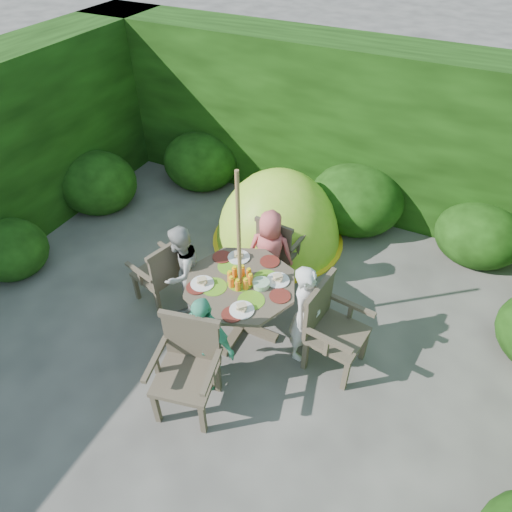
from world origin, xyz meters
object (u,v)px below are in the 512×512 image
at_px(garden_chair_left, 161,272).
at_px(garden_chair_back, 279,246).
at_px(child_right, 306,314).
at_px(parasol_pole, 240,260).
at_px(garden_chair_right, 331,327).
at_px(child_front, 204,342).
at_px(patio_table, 241,290).
at_px(dome_tent, 277,240).
at_px(garden_chair_front, 188,365).
at_px(child_left, 182,271).
at_px(child_back, 270,252).

relative_size(garden_chair_left, garden_chair_back, 1.03).
height_order(garden_chair_left, garden_chair_back, garden_chair_left).
distance_m(garden_chair_back, child_right, 1.37).
distance_m(parasol_pole, garden_chair_right, 1.21).
relative_size(child_right, child_front, 1.04).
distance_m(patio_table, garden_chair_left, 1.11).
bearing_deg(parasol_pole, patio_table, 12.89).
relative_size(garden_chair_right, dome_tent, 0.47).
distance_m(garden_chair_left, garden_chair_front, 1.52).
height_order(garden_chair_right, child_left, child_left).
relative_size(garden_chair_right, garden_chair_front, 1.00).
relative_size(patio_table, child_front, 1.07).
bearing_deg(child_left, parasol_pole, 88.60).
distance_m(parasol_pole, child_back, 0.94).
distance_m(patio_table, child_back, 0.80).
height_order(garden_chair_back, child_front, child_front).
bearing_deg(garden_chair_back, child_back, 96.48).
relative_size(garden_chair_front, child_right, 0.82).
relative_size(patio_table, garden_chair_back, 1.44).
bearing_deg(garden_chair_back, patio_table, 95.71).
bearing_deg(dome_tent, child_left, -119.32).
xyz_separation_m(parasol_pole, garden_chair_front, (-0.02, -1.09, -0.54)).
bearing_deg(garden_chair_front, garden_chair_left, 122.91).
bearing_deg(patio_table, child_left, -179.85).
relative_size(patio_table, garden_chair_right, 1.25).
xyz_separation_m(garden_chair_left, child_back, (1.10, 0.82, 0.10)).
bearing_deg(garden_chair_left, child_left, 108.83).
xyz_separation_m(parasol_pole, garden_chair_back, (-0.01, 1.10, -0.61)).
bearing_deg(garden_chair_right, parasol_pole, 98.08).
bearing_deg(dome_tent, garden_chair_front, -97.94).
xyz_separation_m(garden_chair_back, dome_tent, (-0.30, 0.66, -0.49)).
bearing_deg(parasol_pole, garden_chair_right, 0.72).
relative_size(patio_table, dome_tent, 0.59).
relative_size(parasol_pole, garden_chair_back, 2.40).
bearing_deg(garden_chair_front, dome_tent, 83.36).
xyz_separation_m(garden_chair_left, garden_chair_back, (1.09, 1.12, -0.01)).
height_order(garden_chair_right, garden_chair_back, garden_chair_right).
bearing_deg(garden_chair_left, garden_chair_front, 60.08).
height_order(garden_chair_back, child_left, child_left).
relative_size(garden_chair_back, dome_tent, 0.41).
relative_size(garden_chair_front, child_left, 0.85).
xyz_separation_m(garden_chair_right, child_front, (-1.09, -0.81, 0.05)).
height_order(parasol_pole, garden_chair_right, parasol_pole).
relative_size(garden_chair_back, garden_chair_front, 0.87).
relative_size(parasol_pole, garden_chair_right, 2.09).
xyz_separation_m(parasol_pole, garden_chair_right, (1.09, 0.01, -0.54)).
bearing_deg(child_back, child_left, 32.21).
relative_size(parasol_pole, garden_chair_front, 2.09).
bearing_deg(garden_chair_right, child_front, 134.20).
height_order(patio_table, garden_chair_right, garden_chair_right).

